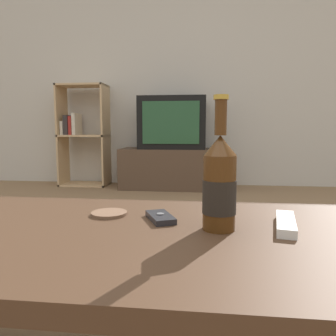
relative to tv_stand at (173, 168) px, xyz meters
name	(u,v)px	position (x,y,z in m)	size (l,w,h in m)	color
back_wall	(193,67)	(0.19, 0.29, 1.09)	(8.00, 0.05, 2.60)	beige
coffee_table	(135,254)	(0.19, -2.73, 0.14)	(1.37, 0.62, 0.40)	#422B1C
tv_stand	(173,168)	(0.00, 0.00, 0.00)	(1.09, 0.44, 0.42)	#4C3828
television	(173,123)	(0.00, 0.00, 0.48)	(0.68, 0.43, 0.53)	black
bookshelf	(81,133)	(-1.03, 0.08, 0.37)	(0.52, 0.30, 1.10)	tan
beer_bottle	(220,184)	(0.37, -2.70, 0.30)	(0.07, 0.07, 0.29)	#47280F
cell_phone	(160,217)	(0.24, -2.64, 0.20)	(0.09, 0.12, 0.02)	#232328
remote_control	(286,223)	(0.53, -2.67, 0.20)	(0.07, 0.17, 0.02)	white
coaster	(109,213)	(0.10, -2.61, 0.20)	(0.09, 0.09, 0.01)	brown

